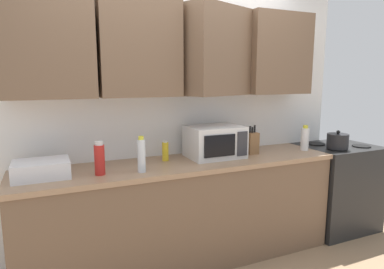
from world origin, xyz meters
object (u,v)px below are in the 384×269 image
(bottle_white_jar, at_px, (305,139))
(stove_range, at_px, (335,186))
(kettle, at_px, (338,141))
(bottle_yellow_mustard, at_px, (165,151))
(knife_block, at_px, (251,143))
(dish_rack, at_px, (41,169))
(bottle_red_sauce, at_px, (100,159))
(microwave, at_px, (215,142))
(bottle_clear_tall, at_px, (141,155))

(bottle_white_jar, bearing_deg, stove_range, 3.62)
(kettle, xyz_separation_m, bottle_yellow_mustard, (-1.71, 0.26, -0.00))
(stove_range, relative_size, kettle, 4.47)
(knife_block, bearing_deg, dish_rack, -178.72)
(bottle_white_jar, bearing_deg, bottle_yellow_mustard, 173.66)
(kettle, height_order, bottle_red_sauce, bottle_red_sauce)
(stove_range, bearing_deg, microwave, 177.14)
(microwave, bearing_deg, knife_block, -1.69)
(bottle_red_sauce, bearing_deg, dish_rack, 165.06)
(stove_range, xyz_separation_m, bottle_red_sauce, (-2.46, -0.08, 0.57))
(microwave, bearing_deg, bottle_yellow_mustard, 173.37)
(stove_range, bearing_deg, bottle_clear_tall, -176.26)
(bottle_red_sauce, xyz_separation_m, bottle_yellow_mustard, (0.58, 0.21, -0.04))
(knife_block, bearing_deg, stove_range, -3.29)
(microwave, bearing_deg, bottle_red_sauce, -171.38)
(stove_range, distance_m, bottle_clear_tall, 2.24)
(microwave, bearing_deg, dish_rack, -177.92)
(microwave, bearing_deg, stove_range, -2.86)
(dish_rack, height_order, bottle_clear_tall, bottle_clear_tall)
(knife_block, bearing_deg, bottle_red_sauce, -174.14)
(dish_rack, bearing_deg, stove_range, -0.40)
(bottle_red_sauce, height_order, bottle_yellow_mustard, bottle_red_sauce)
(bottle_red_sauce, relative_size, bottle_clear_tall, 0.91)
(microwave, relative_size, bottle_white_jar, 1.94)
(stove_range, distance_m, bottle_red_sauce, 2.52)
(dish_rack, bearing_deg, bottle_white_jar, -1.24)
(kettle, relative_size, bottle_yellow_mustard, 1.17)
(microwave, distance_m, bottle_yellow_mustard, 0.46)
(stove_range, relative_size, microwave, 1.90)
(dish_rack, height_order, bottle_red_sauce, bottle_red_sauce)
(bottle_yellow_mustard, distance_m, bottle_clear_tall, 0.39)
(bottle_yellow_mustard, bearing_deg, bottle_clear_tall, -136.71)
(stove_range, distance_m, kettle, 0.58)
(stove_range, xyz_separation_m, kettle, (-0.17, -0.14, 0.53))
(bottle_white_jar, bearing_deg, bottle_clear_tall, -176.23)
(bottle_red_sauce, distance_m, bottle_white_jar, 1.97)
(stove_range, bearing_deg, dish_rack, 179.60)
(kettle, xyz_separation_m, microwave, (-1.26, 0.21, 0.05))
(kettle, xyz_separation_m, knife_block, (-0.88, 0.20, 0.02))
(microwave, xyz_separation_m, dish_rack, (-1.42, -0.05, -0.08))
(bottle_red_sauce, bearing_deg, bottle_yellow_mustard, 19.77)
(knife_block, distance_m, bottle_white_jar, 0.57)
(bottle_red_sauce, height_order, bottle_clear_tall, bottle_clear_tall)
(kettle, height_order, knife_block, knife_block)
(kettle, bearing_deg, bottle_yellow_mustard, 171.22)
(bottle_white_jar, bearing_deg, dish_rack, 178.76)
(kettle, height_order, dish_rack, kettle)
(dish_rack, bearing_deg, bottle_yellow_mustard, 6.10)
(microwave, xyz_separation_m, bottle_red_sauce, (-1.03, -0.16, -0.02))
(knife_block, distance_m, bottle_clear_tall, 1.13)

